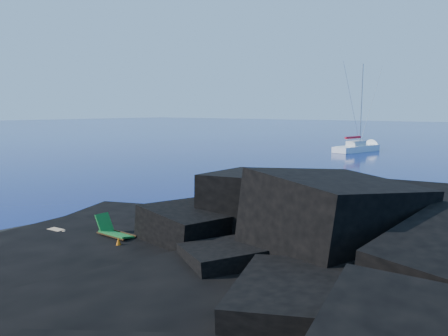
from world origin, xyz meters
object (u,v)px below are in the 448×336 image
object	(u,v)px
sailboat	(358,151)
marker_cone	(119,245)
deck_chair	(116,229)
sunbather	(56,232)

from	to	relation	value
sailboat	marker_cone	distance (m)	47.31
deck_chair	sunbather	size ratio (longest dim) A/B	0.91
marker_cone	sailboat	bearing A→B (deg)	100.84
sailboat	sunbather	size ratio (longest dim) A/B	6.16
sunbather	sailboat	bearing A→B (deg)	90.26
sailboat	deck_chair	size ratio (longest dim) A/B	6.80
sailboat	sunbather	xyz separation A→B (m)	(5.18, -46.73, 0.53)
sailboat	deck_chair	distance (m)	46.51
sunbather	marker_cone	world-z (taller)	marker_cone
deck_chair	marker_cone	bearing A→B (deg)	-34.27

